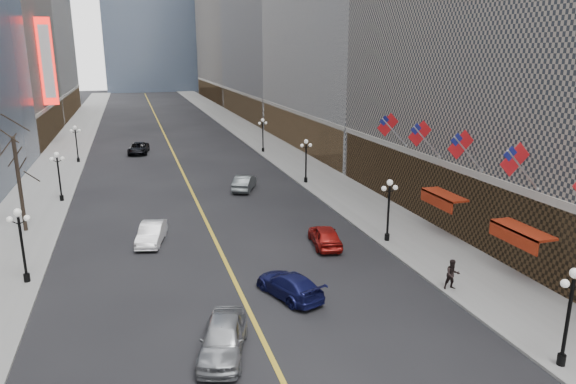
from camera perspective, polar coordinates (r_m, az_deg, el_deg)
sidewalk_east at (r=74.87m, az=-1.91°, el=5.09°), size 6.00×230.00×0.15m
sidewalk_west at (r=72.89m, az=-23.71°, el=3.53°), size 6.00×230.00×0.15m
lane_line at (r=82.39m, az=-13.26°, el=5.58°), size 0.25×200.00×0.02m
streetlamp_east_0 at (r=25.02m, az=28.82°, el=-11.16°), size 1.26×0.44×4.52m
streetlamp_east_1 at (r=36.97m, az=11.14°, el=-1.28°), size 1.26×0.44×4.52m
streetlamp_east_2 at (r=53.03m, az=2.02°, el=3.99°), size 1.26×0.44×4.52m
streetlamp_east_3 at (r=70.04m, az=-2.82°, el=6.72°), size 1.26×0.44×4.52m
streetlamp_west_1 at (r=33.47m, az=-27.53°, el=-4.53°), size 1.26×0.44×4.52m
streetlamp_west_2 at (r=50.66m, az=-24.14°, el=2.12°), size 1.26×0.44×4.52m
streetlamp_west_3 at (r=68.26m, az=-22.47°, el=5.37°), size 1.26×0.44×4.52m
flag_2 at (r=31.51m, az=24.09°, el=3.04°), size 2.87×0.12×2.87m
flag_3 at (r=35.35m, az=18.84°, el=4.74°), size 2.87×0.12×2.87m
flag_4 at (r=39.45m, az=14.63°, el=6.08°), size 2.87×0.12×2.87m
flag_5 at (r=43.73m, az=11.22°, el=7.13°), size 2.87×0.12×2.87m
awning_b at (r=33.07m, az=24.35°, el=-4.04°), size 1.40×4.00×0.93m
awning_c at (r=39.09m, az=16.73°, el=-0.48°), size 1.40×4.00×0.93m
theatre_marquee at (r=81.86m, az=-25.21°, el=12.96°), size 2.00×0.55×12.00m
tree_west_far at (r=42.56m, az=-28.08°, el=3.98°), size 3.60×3.60×7.92m
car_nb_near at (r=24.16m, az=-7.23°, el=-15.78°), size 3.31×5.21×1.65m
car_nb_mid at (r=38.10m, az=-14.93°, el=-4.45°), size 2.52×4.68×1.46m
car_nb_far at (r=72.47m, az=-16.28°, el=4.69°), size 3.17×5.65×1.49m
car_sb_near at (r=29.12m, az=0.14°, el=-10.27°), size 3.38×5.09×1.37m
car_sb_mid at (r=36.36m, az=4.12°, el=-4.87°), size 2.36×4.62×1.51m
car_sb_far at (r=51.07m, az=-4.86°, el=1.04°), size 3.37×4.88×1.52m
ped_east_walk at (r=30.95m, az=17.80°, el=-8.73°), size 0.93×0.62×1.78m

